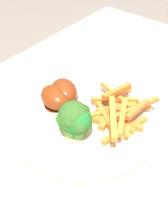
{
  "coord_description": "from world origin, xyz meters",
  "views": [
    {
      "loc": [
        0.33,
        0.2,
        1.12
      ],
      "look_at": [
        0.02,
        -0.05,
        0.75
      ],
      "focal_mm": 45.39,
      "sensor_mm": 36.0,
      "label": 1
    }
  ],
  "objects_px": {
    "dinner_plate": "(84,122)",
    "broccoli_floret_front": "(74,118)",
    "broccoli_floret_back": "(69,121)",
    "broccoli_floret_middle": "(78,122)",
    "chicken_drumstick_near": "(56,98)",
    "chicken_drumstick_far": "(64,93)",
    "dining_table": "(106,166)",
    "carrot_fries_pile": "(119,113)"
  },
  "relations": [
    {
      "from": "dining_table",
      "to": "chicken_drumstick_far",
      "type": "relative_size",
      "value": 8.59
    },
    {
      "from": "dinner_plate",
      "to": "broccoli_floret_middle",
      "type": "bearing_deg",
      "value": 25.51
    },
    {
      "from": "dinner_plate",
      "to": "broccoli_floret_middle",
      "type": "relative_size",
      "value": 4.39
    },
    {
      "from": "broccoli_floret_back",
      "to": "chicken_drumstick_far",
      "type": "distance_m",
      "value": 0.1
    },
    {
      "from": "broccoli_floret_back",
      "to": "chicken_drumstick_far",
      "type": "relative_size",
      "value": 0.53
    },
    {
      "from": "dinner_plate",
      "to": "broccoli_floret_back",
      "type": "relative_size",
      "value": 4.8
    },
    {
      "from": "dinner_plate",
      "to": "carrot_fries_pile",
      "type": "bearing_deg",
      "value": 129.04
    },
    {
      "from": "carrot_fries_pile",
      "to": "chicken_drumstick_far",
      "type": "relative_size",
      "value": 1.49
    },
    {
      "from": "broccoli_floret_back",
      "to": "broccoli_floret_front",
      "type": "bearing_deg",
      "value": 137.29
    },
    {
      "from": "broccoli_floret_front",
      "to": "broccoli_floret_middle",
      "type": "relative_size",
      "value": 1.12
    },
    {
      "from": "broccoli_floret_front",
      "to": "broccoli_floret_middle",
      "type": "xyz_separation_m",
      "value": [
        0.0,
        0.01,
        -0.01
      ]
    },
    {
      "from": "dinner_plate",
      "to": "broccoli_floret_front",
      "type": "relative_size",
      "value": 3.93
    },
    {
      "from": "broccoli_floret_middle",
      "to": "chicken_drumstick_far",
      "type": "relative_size",
      "value": 0.58
    },
    {
      "from": "dining_table",
      "to": "dinner_plate",
      "type": "relative_size",
      "value": 3.38
    },
    {
      "from": "dining_table",
      "to": "dinner_plate",
      "type": "distance_m",
      "value": 0.14
    },
    {
      "from": "dining_table",
      "to": "dinner_plate",
      "type": "height_order",
      "value": "dinner_plate"
    },
    {
      "from": "broccoli_floret_middle",
      "to": "chicken_drumstick_near",
      "type": "xyz_separation_m",
      "value": [
        -0.04,
        -0.09,
        -0.02
      ]
    },
    {
      "from": "broccoli_floret_middle",
      "to": "broccoli_floret_back",
      "type": "relative_size",
      "value": 1.09
    },
    {
      "from": "dining_table",
      "to": "broccoli_floret_front",
      "type": "xyz_separation_m",
      "value": [
        0.06,
        -0.04,
        0.18
      ]
    },
    {
      "from": "dinner_plate",
      "to": "carrot_fries_pile",
      "type": "distance_m",
      "value": 0.07
    },
    {
      "from": "broccoli_floret_middle",
      "to": "broccoli_floret_front",
      "type": "bearing_deg",
      "value": -93.53
    },
    {
      "from": "broccoli_floret_front",
      "to": "carrot_fries_pile",
      "type": "relative_size",
      "value": 0.43
    },
    {
      "from": "broccoli_floret_back",
      "to": "chicken_drumstick_near",
      "type": "bearing_deg",
      "value": -121.43
    },
    {
      "from": "broccoli_floret_middle",
      "to": "broccoli_floret_back",
      "type": "height_order",
      "value": "broccoli_floret_middle"
    },
    {
      "from": "broccoli_floret_middle",
      "to": "chicken_drumstick_near",
      "type": "height_order",
      "value": "broccoli_floret_middle"
    },
    {
      "from": "broccoli_floret_front",
      "to": "broccoli_floret_middle",
      "type": "height_order",
      "value": "broccoli_floret_front"
    },
    {
      "from": "chicken_drumstick_near",
      "to": "broccoli_floret_back",
      "type": "bearing_deg",
      "value": 58.57
    },
    {
      "from": "dinner_plate",
      "to": "chicken_drumstick_near",
      "type": "distance_m",
      "value": 0.07
    },
    {
      "from": "broccoli_floret_front",
      "to": "chicken_drumstick_far",
      "type": "relative_size",
      "value": 0.65
    },
    {
      "from": "broccoli_floret_front",
      "to": "carrot_fries_pile",
      "type": "xyz_separation_m",
      "value": [
        -0.08,
        0.04,
        -0.03
      ]
    },
    {
      "from": "broccoli_floret_middle",
      "to": "broccoli_floret_back",
      "type": "distance_m",
      "value": 0.02
    },
    {
      "from": "broccoli_floret_back",
      "to": "carrot_fries_pile",
      "type": "distance_m",
      "value": 0.1
    },
    {
      "from": "broccoli_floret_middle",
      "to": "broccoli_floret_back",
      "type": "bearing_deg",
      "value": -65.5
    },
    {
      "from": "chicken_drumstick_far",
      "to": "chicken_drumstick_near",
      "type": "bearing_deg",
      "value": -3.17
    },
    {
      "from": "dining_table",
      "to": "broccoli_floret_middle",
      "type": "xyz_separation_m",
      "value": [
        0.06,
        -0.03,
        0.17
      ]
    },
    {
      "from": "broccoli_floret_front",
      "to": "chicken_drumstick_near",
      "type": "bearing_deg",
      "value": -115.37
    },
    {
      "from": "broccoli_floret_back",
      "to": "chicken_drumstick_near",
      "type": "distance_m",
      "value": 0.09
    },
    {
      "from": "broccoli_floret_front",
      "to": "carrot_fries_pile",
      "type": "height_order",
      "value": "broccoli_floret_front"
    },
    {
      "from": "dining_table",
      "to": "chicken_drumstick_far",
      "type": "bearing_deg",
      "value": -87.75
    },
    {
      "from": "broccoli_floret_back",
      "to": "chicken_drumstick_far",
      "type": "height_order",
      "value": "broccoli_floret_back"
    },
    {
      "from": "dining_table",
      "to": "broccoli_floret_back",
      "type": "bearing_deg",
      "value": -30.44
    },
    {
      "from": "broccoli_floret_back",
      "to": "carrot_fries_pile",
      "type": "height_order",
      "value": "broccoli_floret_back"
    }
  ]
}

